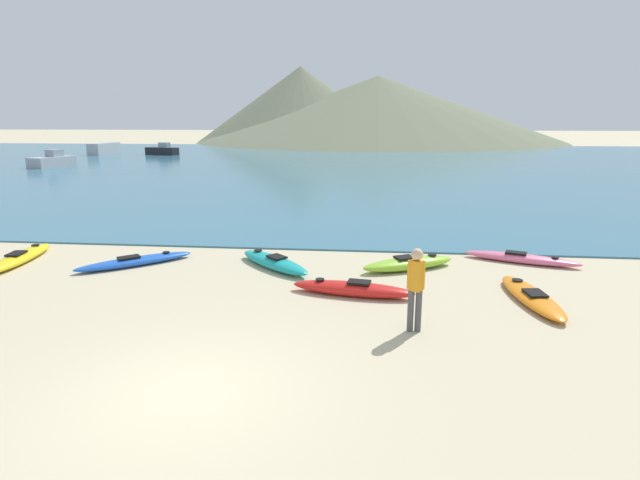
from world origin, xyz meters
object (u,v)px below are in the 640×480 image
at_px(moored_boat_0, 52,161).
at_px(kayak_on_sand_4, 274,262).
at_px(kayak_on_sand_3, 135,261).
at_px(person_near_foreground, 416,285).
at_px(moored_boat_3, 104,149).
at_px(kayak_on_sand_1, 532,296).
at_px(kayak_on_sand_0, 408,263).
at_px(kayak_on_sand_5, 353,289).
at_px(kayak_on_sand_2, 521,258).
at_px(moored_boat_2, 162,150).
at_px(kayak_on_sand_6, 20,257).

bearing_deg(moored_boat_0, kayak_on_sand_4, -48.00).
distance_m(kayak_on_sand_3, person_near_foreground, 8.93).
relative_size(person_near_foreground, moored_boat_3, 0.37).
bearing_deg(kayak_on_sand_4, kayak_on_sand_1, -17.52).
bearing_deg(kayak_on_sand_4, kayak_on_sand_0, 3.57).
xyz_separation_m(kayak_on_sand_4, moored_boat_3, (-30.41, 45.81, 0.57)).
xyz_separation_m(kayak_on_sand_0, kayak_on_sand_4, (-3.94, -0.25, -0.01)).
bearing_deg(person_near_foreground, kayak_on_sand_5, 123.24).
bearing_deg(kayak_on_sand_5, moored_boat_3, 124.40).
relative_size(kayak_on_sand_0, kayak_on_sand_2, 0.88).
distance_m(kayak_on_sand_3, moored_boat_0, 36.69).
bearing_deg(kayak_on_sand_2, kayak_on_sand_3, -172.63).
height_order(kayak_on_sand_1, kayak_on_sand_3, kayak_on_sand_3).
xyz_separation_m(kayak_on_sand_3, moored_boat_2, (-18.63, 45.79, 0.45)).
bearing_deg(kayak_on_sand_5, moored_boat_2, 117.87).
distance_m(kayak_on_sand_0, kayak_on_sand_2, 3.65).
bearing_deg(kayak_on_sand_3, kayak_on_sand_4, 2.56).
bearing_deg(moored_boat_2, kayak_on_sand_0, -59.46).
bearing_deg(kayak_on_sand_5, kayak_on_sand_4, 138.67).
bearing_deg(kayak_on_sand_0, kayak_on_sand_6, -177.63).
relative_size(kayak_on_sand_3, person_near_foreground, 1.70).
distance_m(moored_boat_0, moored_boat_2, 16.82).
bearing_deg(kayak_on_sand_2, kayak_on_sand_6, -174.18).
bearing_deg(kayak_on_sand_3, moored_boat_0, 126.93).
bearing_deg(kayak_on_sand_4, kayak_on_sand_3, -177.44).
relative_size(kayak_on_sand_0, moored_boat_0, 0.70).
bearing_deg(moored_boat_3, moored_boat_2, -1.53).
height_order(kayak_on_sand_3, moored_boat_0, moored_boat_0).
distance_m(kayak_on_sand_4, person_near_foreground, 5.67).
height_order(kayak_on_sand_4, moored_boat_3, moored_boat_3).
bearing_deg(moored_boat_2, moored_boat_0, -101.70).
distance_m(kayak_on_sand_0, kayak_on_sand_3, 8.14).
bearing_deg(kayak_on_sand_1, kayak_on_sand_3, 169.96).
bearing_deg(moored_boat_2, kayak_on_sand_1, -58.25).
bearing_deg(kayak_on_sand_0, moored_boat_0, 136.24).
distance_m(kayak_on_sand_0, kayak_on_sand_1, 3.64).
distance_m(kayak_on_sand_2, kayak_on_sand_5, 6.08).
distance_m(kayak_on_sand_4, moored_boat_2, 51.00).
xyz_separation_m(kayak_on_sand_0, moored_boat_3, (-34.35, 45.56, 0.56)).
relative_size(kayak_on_sand_1, kayak_on_sand_5, 1.02).
bearing_deg(kayak_on_sand_6, kayak_on_sand_0, 2.37).
distance_m(kayak_on_sand_4, kayak_on_sand_6, 7.85).
xyz_separation_m(moored_boat_2, moored_boat_3, (-7.59, 0.20, 0.16)).
relative_size(kayak_on_sand_2, kayak_on_sand_6, 0.98).
height_order(kayak_on_sand_0, kayak_on_sand_6, kayak_on_sand_0).
relative_size(kayak_on_sand_0, moored_boat_3, 0.61).
distance_m(kayak_on_sand_2, kayak_on_sand_4, 7.54).
relative_size(kayak_on_sand_4, moored_boat_2, 0.62).
distance_m(kayak_on_sand_4, moored_boat_3, 54.98).
height_order(kayak_on_sand_1, person_near_foreground, person_near_foreground).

